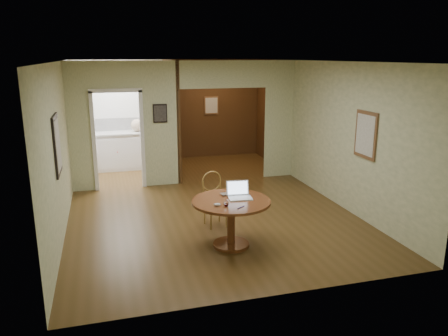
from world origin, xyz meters
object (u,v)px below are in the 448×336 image
object	(u,v)px
chair	(214,196)
closed_laptop	(231,194)
open_laptop	(239,193)
dining_table	(231,212)

from	to	relation	value
chair	closed_laptop	bearing A→B (deg)	-90.64
open_laptop	closed_laptop	bearing A→B (deg)	126.04
chair	open_laptop	world-z (taller)	open_laptop
dining_table	closed_laptop	bearing A→B (deg)	72.70
dining_table	open_laptop	world-z (taller)	open_laptop
dining_table	closed_laptop	size ratio (longest dim) A/B	3.84
chair	open_laptop	size ratio (longest dim) A/B	2.51
dining_table	chair	distance (m)	0.92
chair	closed_laptop	world-z (taller)	chair
open_laptop	closed_laptop	size ratio (longest dim) A/B	1.21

